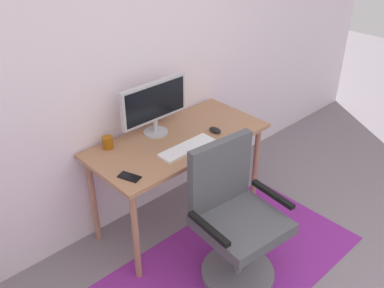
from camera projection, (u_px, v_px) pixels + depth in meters
name	position (u px, v px, depth m)	size (l,w,h in m)	color
wall_back	(133.00, 53.00, 2.99)	(6.00, 0.10, 2.60)	white
area_rug	(227.00, 267.00, 3.00)	(1.94, 1.02, 0.01)	#85278A
desk	(179.00, 148.00, 3.12)	(1.32, 0.63, 0.75)	#A57351
monitor	(154.00, 104.00, 3.02)	(0.55, 0.18, 0.40)	#B2B2B7
keyboard	(187.00, 148.00, 2.94)	(0.43, 0.13, 0.02)	white
computer_mouse	(215.00, 130.00, 3.14)	(0.06, 0.10, 0.03)	black
coffee_cup	(108.00, 142.00, 2.94)	(0.07, 0.07, 0.09)	#914D0D
cell_phone	(129.00, 177.00, 2.65)	(0.07, 0.14, 0.01)	black
office_chair	(234.00, 224.00, 2.77)	(0.61, 0.55, 0.97)	slate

